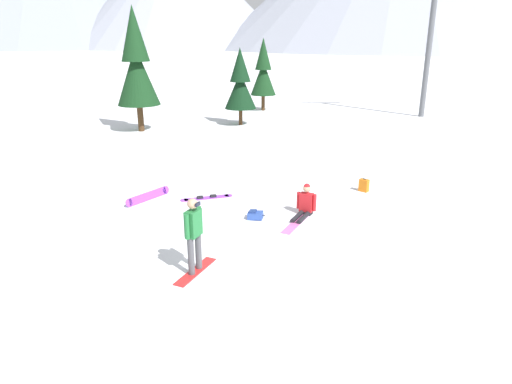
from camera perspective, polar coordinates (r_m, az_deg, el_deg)
ground_plane at (r=11.67m, az=3.34°, el=-7.76°), size 800.00×800.00×0.00m
snowboarder_foreground at (r=10.53m, az=-7.72°, el=-5.16°), size 0.94×1.42×1.81m
snowboarder_midground at (r=13.99m, az=6.01°, el=-1.67°), size 1.24×1.75×0.98m
loose_snowboard_near_right at (r=15.61m, az=-6.14°, el=-0.70°), size 1.81×0.70×0.09m
loose_snowboard_far_spare at (r=15.74m, az=-13.26°, el=-0.49°), size 1.25×1.50×0.28m
backpack_orange at (r=16.60m, az=13.26°, el=0.80°), size 0.38×0.38×0.47m
backpack_blue at (r=13.76m, az=-0.10°, el=-2.87°), size 0.55×0.42×0.28m
pine_tree_short at (r=26.96m, az=-14.64°, el=15.06°), size 2.36×2.36×6.78m
pine_tree_twin at (r=33.84m, az=0.91°, el=14.73°), size 1.81×1.81×5.07m
pine_tree_young at (r=28.17m, az=-1.96°, el=13.31°), size 1.91×1.91×4.56m
ski_lift_tower at (r=33.06m, az=21.00°, el=19.09°), size 3.31×0.36×10.56m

